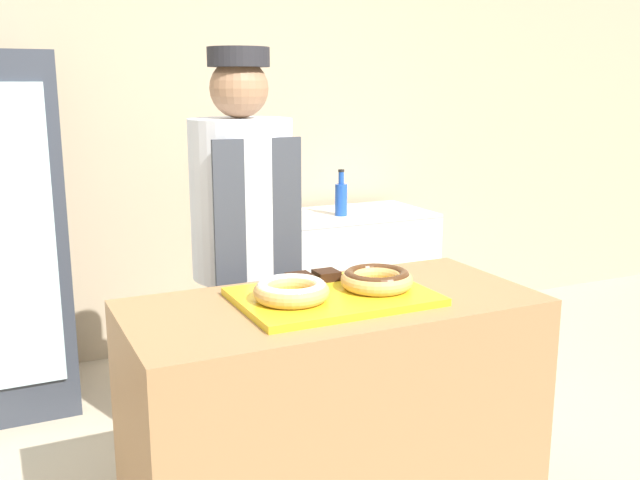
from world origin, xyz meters
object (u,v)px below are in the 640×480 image
at_px(brownie_back_right, 326,275).
at_px(donut_chocolate_glaze, 377,279).
at_px(baker_person, 244,259).
at_px(bottle_blue, 341,198).
at_px(donut_light_glaze, 291,290).
at_px(bottle_amber, 282,200).
at_px(brownie_back_left, 300,278).
at_px(serving_tray, 333,297).
at_px(chest_freezer, 349,278).

bearing_deg(brownie_back_right, donut_chocolate_glaze, -58.59).
height_order(baker_person, bottle_blue, baker_person).
distance_m(donut_light_glaze, bottle_amber, 1.97).
relative_size(donut_chocolate_glaze, brownie_back_left, 3.02).
distance_m(serving_tray, donut_chocolate_glaze, 0.16).
bearing_deg(donut_chocolate_glaze, brownie_back_left, 140.33).
bearing_deg(brownie_back_left, baker_person, 94.26).
xyz_separation_m(brownie_back_left, baker_person, (-0.04, 0.47, -0.03)).
distance_m(serving_tray, bottle_amber, 1.91).
bearing_deg(donut_chocolate_glaze, donut_light_glaze, 180.00).
height_order(brownie_back_left, brownie_back_right, same).
height_order(serving_tray, donut_light_glaze, donut_light_glaze).
distance_m(donut_light_glaze, brownie_back_right, 0.26).
bearing_deg(bottle_amber, baker_person, -118.88).
height_order(brownie_back_right, bottle_amber, bottle_amber).
relative_size(brownie_back_left, bottle_blue, 0.29).
distance_m(donut_light_glaze, baker_person, 0.65).
bearing_deg(donut_light_glaze, donut_chocolate_glaze, 0.00).
bearing_deg(chest_freezer, serving_tray, -119.27).
xyz_separation_m(serving_tray, donut_chocolate_glaze, (0.15, -0.01, 0.05)).
relative_size(donut_chocolate_glaze, bottle_blue, 0.89).
xyz_separation_m(donut_light_glaze, brownie_back_right, (0.20, 0.17, -0.02)).
height_order(donut_light_glaze, baker_person, baker_person).
distance_m(baker_person, bottle_blue, 1.43).
distance_m(serving_tray, brownie_back_right, 0.17).
distance_m(chest_freezer, bottle_amber, 0.65).
bearing_deg(baker_person, brownie_back_right, -73.98).
relative_size(serving_tray, donut_chocolate_glaze, 2.58).
xyz_separation_m(brownie_back_left, bottle_blue, (0.93, 1.52, -0.01)).
distance_m(chest_freezer, bottle_blue, 0.52).
height_order(donut_light_glaze, brownie_back_left, donut_light_glaze).
height_order(brownie_back_left, bottle_amber, bottle_amber).
bearing_deg(bottle_blue, brownie_back_right, -118.73).
bearing_deg(donut_light_glaze, baker_person, 83.95).
relative_size(donut_chocolate_glaze, baker_person, 0.14).
bearing_deg(serving_tray, chest_freezer, 60.73).
height_order(serving_tray, baker_person, baker_person).
bearing_deg(donut_chocolate_glaze, chest_freezer, 64.89).
distance_m(donut_light_glaze, donut_chocolate_glaze, 0.31).
distance_m(serving_tray, baker_person, 0.63).
distance_m(donut_chocolate_glaze, bottle_blue, 1.84).
xyz_separation_m(baker_person, chest_freezer, (1.06, 1.11, -0.48)).
xyz_separation_m(chest_freezer, bottle_amber, (-0.40, 0.08, 0.50)).
xyz_separation_m(donut_chocolate_glaze, brownie_back_right, (-0.10, 0.17, -0.02)).
height_order(donut_light_glaze, donut_chocolate_glaze, same).
relative_size(brownie_back_left, bottle_amber, 0.33).
bearing_deg(brownie_back_left, donut_light_glaze, -121.41).
height_order(donut_light_glaze, brownie_back_right, donut_light_glaze).
relative_size(serving_tray, brownie_back_left, 7.78).
xyz_separation_m(brownie_back_right, bottle_amber, (0.52, 1.66, -0.02)).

